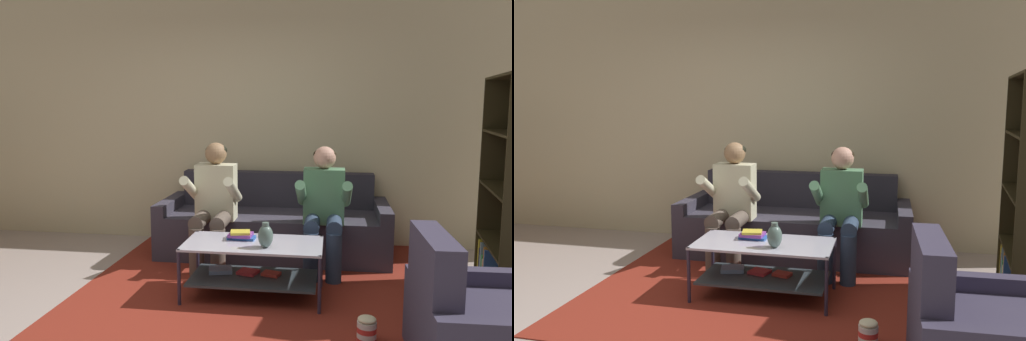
% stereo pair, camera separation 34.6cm
% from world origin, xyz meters
% --- Properties ---
extents(ground, '(16.80, 16.80, 0.00)m').
position_xyz_m(ground, '(0.00, 0.00, 0.00)').
color(ground, '#B09D96').
extents(back_partition, '(8.40, 0.12, 2.90)m').
position_xyz_m(back_partition, '(0.00, 2.46, 1.45)').
color(back_partition, beige).
rests_on(back_partition, ground).
extents(couch, '(2.34, 0.89, 0.83)m').
position_xyz_m(couch, '(0.47, 1.94, 0.28)').
color(couch, '#383441').
rests_on(couch, ground).
extents(person_seated_left, '(0.50, 0.58, 1.20)m').
position_xyz_m(person_seated_left, '(-0.05, 1.42, 0.66)').
color(person_seated_left, brown).
rests_on(person_seated_left, ground).
extents(person_seated_right, '(0.50, 0.58, 1.18)m').
position_xyz_m(person_seated_right, '(0.99, 1.41, 0.65)').
color(person_seated_right, '#2D3D57').
rests_on(person_seated_right, ground).
extents(coffee_table, '(1.12, 0.58, 0.46)m').
position_xyz_m(coffee_table, '(0.43, 0.73, 0.30)').
color(coffee_table, '#B8B5C7').
rests_on(coffee_table, ground).
extents(area_rug, '(3.00, 3.17, 0.01)m').
position_xyz_m(area_rug, '(0.45, 1.21, 0.01)').
color(area_rug, maroon).
rests_on(area_rug, ground).
extents(vase, '(0.12, 0.12, 0.20)m').
position_xyz_m(vase, '(0.56, 0.60, 0.55)').
color(vase, '#516860').
rests_on(vase, coffee_table).
extents(book_stack, '(0.23, 0.17, 0.07)m').
position_xyz_m(book_stack, '(0.32, 0.82, 0.49)').
color(book_stack, '#2A5AAC').
rests_on(book_stack, coffee_table).
extents(armchair, '(0.84, 0.93, 0.84)m').
position_xyz_m(armchair, '(1.93, -0.27, 0.27)').
color(armchair, '#3B354B').
rests_on(armchair, ground).
extents(popcorn_tub, '(0.13, 0.13, 0.18)m').
position_xyz_m(popcorn_tub, '(1.31, 0.06, 0.09)').
color(popcorn_tub, red).
rests_on(popcorn_tub, ground).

